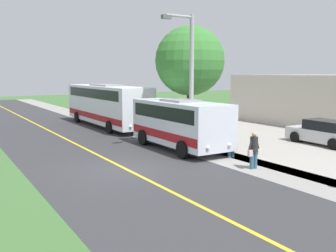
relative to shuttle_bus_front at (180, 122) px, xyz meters
The scene contains 11 objects.
ground_plane 5.36m from the shuttle_bus_front, 28.74° to the left, with size 120.00×120.00×0.00m, color #3D6633.
road_surface 5.36m from the shuttle_bus_front, 28.74° to the left, with size 8.00×100.00×0.01m, color #333335.
sidewalk 2.98m from the shuttle_bus_front, 105.74° to the left, with size 2.40×100.00×0.01m, color gray.
road_centre_line 5.35m from the shuttle_bus_front, 28.74° to the left, with size 0.16×100.00×0.00m, color gold.
shuttle_bus_front is the anchor object (origin of this frame).
transit_bus_rear 10.69m from the shuttle_bus_front, 90.32° to the right, with size 2.78×11.59×3.32m.
pedestrian_with_bags 5.45m from the shuttle_bus_front, 93.47° to the left, with size 0.72×0.34×1.64m.
pedestrian_waiting 3.36m from the shuttle_bus_front, 107.32° to the left, with size 0.72×0.34×1.75m.
street_light_pole 2.56m from the shuttle_bus_front, 134.77° to the left, with size 1.97×0.24×7.26m.
parked_car_near 8.73m from the shuttle_bus_front, 157.25° to the left, with size 2.18×4.48×1.45m.
tree_curbside 5.57m from the shuttle_bus_front, 131.52° to the right, with size 4.53×4.53×7.25m.
Camera 1 is at (6.83, 14.78, 4.15)m, focal length 40.34 mm.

